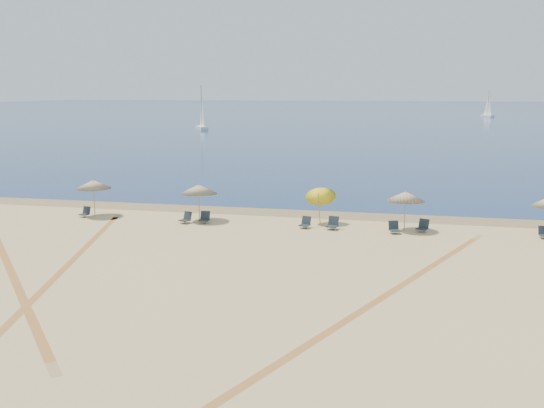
{
  "coord_description": "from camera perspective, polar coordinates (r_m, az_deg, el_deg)",
  "views": [
    {
      "loc": [
        7.67,
        -14.88,
        8.05
      ],
      "look_at": [
        0.0,
        20.0,
        1.3
      ],
      "focal_mm": 40.09,
      "sensor_mm": 36.0,
      "label": 1
    }
  ],
  "objects": [
    {
      "name": "chair_4",
      "position": [
        37.39,
        -6.35,
        -1.3
      ],
      "size": [
        0.59,
        0.69,
        0.71
      ],
      "rotation": [
        0.0,
        0.0,
        0.0
      ],
      "color": "black",
      "rests_on": "ground"
    },
    {
      "name": "chair_3",
      "position": [
        37.52,
        -8.07,
        -1.32
      ],
      "size": [
        0.78,
        0.83,
        0.69
      ],
      "rotation": [
        0.0,
        0.0,
        -0.38
      ],
      "color": "black",
      "rests_on": "ground"
    },
    {
      "name": "wet_sand",
      "position": [
        40.44,
        1.22,
        -0.78
      ],
      "size": [
        500.0,
        500.0,
        0.0
      ],
      "primitive_type": "plane",
      "color": "olive",
      "rests_on": "ground"
    },
    {
      "name": "sailboat_0",
      "position": [
        194.79,
        19.62,
        8.42
      ],
      "size": [
        3.49,
        5.24,
        7.73
      ],
      "rotation": [
        0.0,
        0.0,
        0.46
      ],
      "color": "white",
      "rests_on": "ocean"
    },
    {
      "name": "umbrella_4",
      "position": [
        35.85,
        12.43,
        0.72
      ],
      "size": [
        2.21,
        2.21,
        2.33
      ],
      "color": "gray",
      "rests_on": "ground"
    },
    {
      "name": "chair_2",
      "position": [
        40.78,
        -17.13,
        -0.75
      ],
      "size": [
        0.64,
        0.71,
        0.65
      ],
      "rotation": [
        0.0,
        0.0,
        -0.18
      ],
      "color": "black",
      "rests_on": "ground"
    },
    {
      "name": "chair_7",
      "position": [
        35.23,
        11.4,
        -2.21
      ],
      "size": [
        0.76,
        0.82,
        0.69
      ],
      "rotation": [
        0.0,
        0.0,
        0.33
      ],
      "color": "black",
      "rests_on": "ground"
    },
    {
      "name": "umbrella_2",
      "position": [
        37.88,
        -6.9,
        1.4
      ],
      "size": [
        2.32,
        2.33,
        2.32
      ],
      "color": "gray",
      "rests_on": "ground"
    },
    {
      "name": "tire_tracks",
      "position": [
        26.93,
        -13.88,
        -7.01
      ],
      "size": [
        56.39,
        42.77,
        0.0
      ],
      "color": "tan",
      "rests_on": "ground"
    },
    {
      "name": "ground",
      "position": [
        18.57,
        -13.87,
        -15.32
      ],
      "size": [
        160.0,
        160.0,
        0.0
      ],
      "primitive_type": "plane",
      "color": "tan",
      "rests_on": "ground"
    },
    {
      "name": "sailboat_1",
      "position": [
        126.02,
        -6.61,
        8.2
      ],
      "size": [
        4.28,
        5.95,
        8.9
      ],
      "rotation": [
        0.0,
        0.0,
        0.52
      ],
      "color": "white",
      "rests_on": "ocean"
    },
    {
      "name": "chair_9",
      "position": [
        36.64,
        24.18,
        -2.49
      ],
      "size": [
        0.58,
        0.67,
        0.65
      ],
      "rotation": [
        0.0,
        0.0,
        0.07
      ],
      "color": "black",
      "rests_on": "ground"
    },
    {
      "name": "chair_8",
      "position": [
        35.97,
        13.99,
        -2.04
      ],
      "size": [
        0.82,
        0.87,
        0.72
      ],
      "rotation": [
        0.0,
        0.0,
        -0.4
      ],
      "color": "black",
      "rests_on": "ground"
    },
    {
      "name": "chair_6",
      "position": [
        35.69,
        5.73,
        -1.85
      ],
      "size": [
        0.74,
        0.82,
        0.74
      ],
      "rotation": [
        0.0,
        0.0,
        -0.19
      ],
      "color": "black",
      "rests_on": "ground"
    },
    {
      "name": "ocean",
      "position": [
        240.13,
        10.69,
        8.61
      ],
      "size": [
        500.0,
        500.0,
        0.0
      ],
      "primitive_type": "plane",
      "color": "#0C2151",
      "rests_on": "ground"
    },
    {
      "name": "chair_5",
      "position": [
        35.9,
        3.15,
        -1.78
      ],
      "size": [
        0.7,
        0.77,
        0.68
      ],
      "rotation": [
        0.0,
        0.0,
        -0.25
      ],
      "color": "black",
      "rests_on": "ground"
    },
    {
      "name": "umbrella_3",
      "position": [
        36.83,
        4.57,
        1.08
      ],
      "size": [
        1.85,
        1.94,
        2.59
      ],
      "color": "gray",
      "rests_on": "ground"
    },
    {
      "name": "umbrella_1",
      "position": [
        40.68,
        -16.44,
        1.79
      ],
      "size": [
        2.26,
        2.26,
        2.4
      ],
      "color": "gray",
      "rests_on": "ground"
    }
  ]
}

